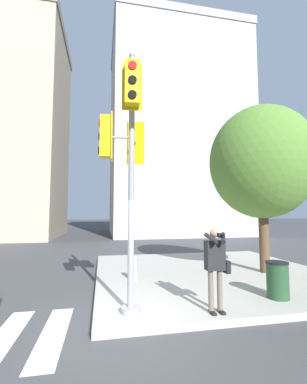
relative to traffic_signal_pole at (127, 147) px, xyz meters
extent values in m
plane|color=#424244|center=(-0.17, -0.22, -3.67)|extent=(160.00, 160.00, 0.00)
cube|color=#ADA89E|center=(3.33, 3.28, -3.59)|extent=(8.00, 8.00, 0.17)
cube|color=silver|center=(-1.37, -0.30, -3.67)|extent=(0.46, 2.48, 0.01)
cube|color=silver|center=(-2.21, -0.30, -3.67)|extent=(0.46, 2.48, 0.01)
cylinder|color=#939399|center=(0.09, 0.00, -3.44)|extent=(0.41, 0.41, 0.12)
cylinder|color=#939399|center=(0.09, 0.00, -0.66)|extent=(0.13, 0.13, 5.45)
sphere|color=#939399|center=(0.09, 0.00, 2.11)|extent=(0.15, 0.15, 0.15)
cylinder|color=#939399|center=(0.18, 0.24, 0.21)|extent=(0.17, 0.37, 0.05)
cube|color=#E5B70C|center=(0.28, 0.52, 0.21)|extent=(0.36, 0.33, 0.90)
cube|color=#E5B70C|center=(0.23, 0.40, 0.21)|extent=(0.40, 0.16, 1.02)
cylinder|color=red|center=(0.32, 0.65, 0.51)|extent=(0.17, 0.08, 0.17)
cylinder|color=black|center=(0.32, 0.65, 0.21)|extent=(0.17, 0.08, 0.17)
cylinder|color=black|center=(0.32, 0.65, -0.09)|extent=(0.17, 0.08, 0.17)
cylinder|color=#939399|center=(0.07, -0.25, 1.17)|extent=(0.09, 0.38, 0.05)
cube|color=#E5B70C|center=(0.04, -0.56, 1.17)|extent=(0.32, 0.27, 0.90)
cube|color=#E5B70C|center=(0.05, -0.43, 1.17)|extent=(0.42, 0.06, 1.02)
cylinder|color=red|center=(0.02, -0.69, 1.47)|extent=(0.17, 0.05, 0.17)
cylinder|color=black|center=(0.02, -0.69, 1.17)|extent=(0.17, 0.05, 0.17)
cylinder|color=black|center=(0.02, -0.69, 0.87)|extent=(0.17, 0.05, 0.17)
cylinder|color=#939399|center=(-0.16, 0.02, 0.21)|extent=(0.38, 0.08, 0.05)
cube|color=#E5B70C|center=(-0.47, 0.04, 0.21)|extent=(0.26, 0.32, 0.90)
cube|color=#E5B70C|center=(-0.33, 0.03, 0.21)|extent=(0.06, 0.42, 1.02)
cylinder|color=red|center=(-0.60, 0.05, 0.51)|extent=(0.04, 0.17, 0.17)
cylinder|color=black|center=(-0.60, 0.05, 0.21)|extent=(0.04, 0.17, 0.17)
cylinder|color=black|center=(-0.60, 0.05, -0.09)|extent=(0.04, 0.17, 0.17)
cube|color=black|center=(1.74, -0.40, -3.48)|extent=(0.09, 0.24, 0.05)
cube|color=black|center=(1.94, -0.40, -3.48)|extent=(0.09, 0.24, 0.05)
cylinder|color=#6B6051|center=(1.74, -0.34, -3.07)|extent=(0.11, 0.11, 0.87)
cylinder|color=#6B6051|center=(1.94, -0.34, -3.07)|extent=(0.11, 0.11, 0.87)
cube|color=#232326|center=(1.84, -0.34, -2.33)|extent=(0.40, 0.22, 0.61)
sphere|color=tan|center=(1.84, -0.34, -1.86)|extent=(0.20, 0.20, 0.20)
cube|color=black|center=(1.84, -0.65, -1.88)|extent=(0.12, 0.10, 0.09)
cylinder|color=black|center=(1.84, -0.72, -1.88)|extent=(0.06, 0.08, 0.06)
cylinder|color=#232326|center=(1.71, -0.48, -1.95)|extent=(0.23, 0.35, 0.22)
cylinder|color=#232326|center=(1.98, -0.48, -1.95)|extent=(0.23, 0.35, 0.22)
cube|color=black|center=(2.12, -0.32, -2.59)|extent=(0.10, 0.20, 0.26)
cylinder|color=brown|center=(5.10, 2.68, -2.20)|extent=(0.34, 0.34, 2.61)
ellipsoid|color=#568433|center=(5.10, 2.68, 0.40)|extent=(3.68, 3.68, 4.05)
cylinder|color=#99999E|center=(0.48, 2.46, -3.21)|extent=(0.20, 0.20, 0.59)
sphere|color=#99999E|center=(0.48, 2.46, -2.85)|extent=(0.18, 0.18, 0.18)
cylinder|color=#99999E|center=(0.48, 2.33, -3.14)|extent=(0.09, 0.06, 0.09)
cylinder|color=#234728|center=(3.71, 0.18, -3.09)|extent=(0.51, 0.51, 0.83)
cylinder|color=black|center=(3.71, 0.18, -2.65)|extent=(0.54, 0.54, 0.04)
cube|color=#BCBCC1|center=(7.20, 21.49, 6.70)|extent=(13.61, 11.34, 20.74)
cube|color=#A3A3A8|center=(7.20, 21.49, 17.47)|extent=(13.81, 11.54, 0.80)
camera|label=1|loc=(-0.52, -5.51, -1.42)|focal=24.00mm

